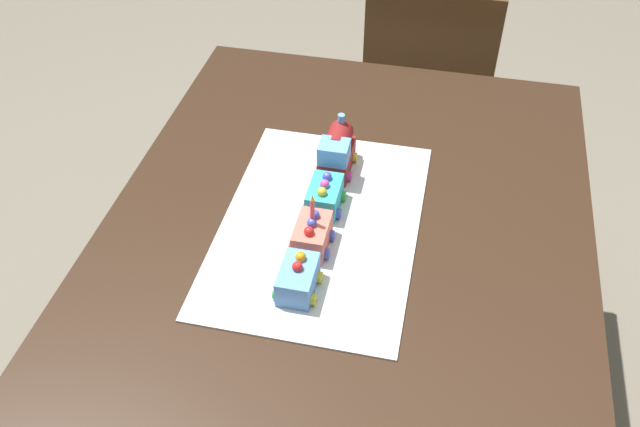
% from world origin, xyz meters
% --- Properties ---
extents(dining_table, '(1.40, 1.00, 0.74)m').
position_xyz_m(dining_table, '(0.00, 0.00, 0.63)').
color(dining_table, '#382316').
rests_on(dining_table, ground).
extents(chair, '(0.40, 0.40, 0.86)m').
position_xyz_m(chair, '(-1.03, 0.09, 0.47)').
color(chair, brown).
rests_on(chair, ground).
extents(cake_board, '(0.60, 0.40, 0.00)m').
position_xyz_m(cake_board, '(-0.04, -0.05, 0.74)').
color(cake_board, silver).
rests_on(cake_board, dining_table).
extents(cake_locomotive, '(0.14, 0.08, 0.12)m').
position_xyz_m(cake_locomotive, '(-0.22, -0.06, 0.79)').
color(cake_locomotive, maroon).
rests_on(cake_locomotive, cake_board).
extents(cake_car_hopper_turquoise, '(0.10, 0.08, 0.07)m').
position_xyz_m(cake_car_hopper_turquoise, '(-0.09, -0.06, 0.77)').
color(cake_car_hopper_turquoise, '#38B7C6').
rests_on(cake_car_hopper_turquoise, cake_board).
extents(cake_car_flatbed_coral, '(0.10, 0.08, 0.07)m').
position_xyz_m(cake_car_flatbed_coral, '(0.02, -0.06, 0.77)').
color(cake_car_flatbed_coral, '#F27260').
rests_on(cake_car_flatbed_coral, cake_board).
extents(cake_car_caboose_sky_blue, '(0.10, 0.08, 0.07)m').
position_xyz_m(cake_car_caboose_sky_blue, '(0.14, -0.06, 0.77)').
color(cake_car_caboose_sky_blue, '#669EEA').
rests_on(cake_car_caboose_sky_blue, cake_board).
extents(birthday_candle, '(0.01, 0.01, 0.06)m').
position_xyz_m(birthday_candle, '(0.02, -0.06, 0.84)').
color(birthday_candle, '#F24C59').
rests_on(birthday_candle, cake_car_flatbed_coral).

